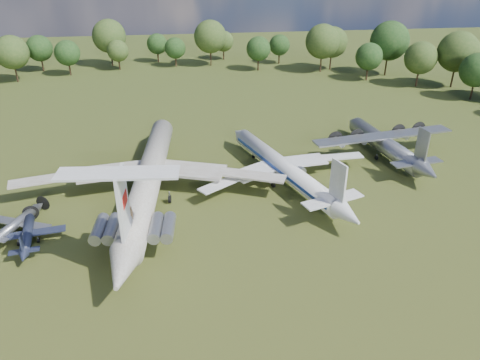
{
  "coord_description": "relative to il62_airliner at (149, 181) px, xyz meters",
  "views": [
    {
      "loc": [
        4.2,
        -67.32,
        39.2
      ],
      "look_at": [
        12.15,
        -2.58,
        5.0
      ],
      "focal_mm": 35.0,
      "sensor_mm": 36.0,
      "label": 1
    }
  ],
  "objects": [
    {
      "name": "small_prop_northwest",
      "position": [
        -19.21,
        -8.34,
        -1.87
      ],
      "size": [
        15.05,
        17.05,
        2.07
      ],
      "primitive_type": null,
      "rotation": [
        0.0,
        0.0,
        -0.4
      ],
      "color": "#AAACB3",
      "rests_on": "ground"
    },
    {
      "name": "ground",
      "position": [
        2.4,
        -2.86,
        -2.91
      ],
      "size": [
        300.0,
        300.0,
        0.0
      ],
      "primitive_type": "plane",
      "color": "#264316",
      "rests_on": "ground"
    },
    {
      "name": "person_on_il62",
      "position": [
        -1.28,
        -16.22,
        3.86
      ],
      "size": [
        0.81,
        0.67,
        1.91
      ],
      "primitive_type": "imported",
      "rotation": [
        0.0,
        0.0,
        2.78
      ],
      "color": "olive",
      "rests_on": "il62_airliner"
    },
    {
      "name": "tu104_jet",
      "position": [
        23.27,
        2.43,
        -0.72
      ],
      "size": [
        45.39,
        52.09,
        4.37
      ],
      "primitive_type": null,
      "rotation": [
        0.0,
        0.0,
        0.34
      ],
      "color": "silver",
      "rests_on": "ground"
    },
    {
      "name": "il62_airliner",
      "position": [
        0.0,
        0.0,
        0.0
      ],
      "size": [
        50.1,
        62.65,
        5.81
      ],
      "primitive_type": null,
      "rotation": [
        0.0,
        0.0,
        -0.08
      ],
      "color": "silver",
      "rests_on": "ground"
    },
    {
      "name": "small_prop_west",
      "position": [
        -16.79,
        -11.56,
        -1.87
      ],
      "size": [
        12.75,
        15.78,
        2.07
      ],
      "primitive_type": null,
      "rotation": [
        0.0,
        0.0,
        0.18
      ],
      "color": "#161932",
      "rests_on": "ground"
    },
    {
      "name": "an12_transport",
      "position": [
        45.3,
        10.52,
        -0.76
      ],
      "size": [
        34.1,
        36.93,
        4.29
      ],
      "primitive_type": null,
      "rotation": [
        0.0,
        0.0,
        0.16
      ],
      "color": "#9A9CA2",
      "rests_on": "ground"
    }
  ]
}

